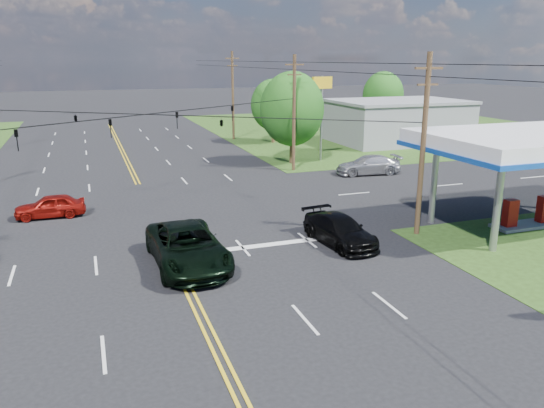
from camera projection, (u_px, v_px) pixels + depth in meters
name	position (u px, v px, depth m)	size (l,w,h in m)	color
ground	(152.00, 212.00, 32.65)	(280.00, 280.00, 0.00)	black
grass_ne	(380.00, 128.00, 72.99)	(46.00, 48.00, 0.03)	#243D13
stop_bar	(271.00, 245.00, 26.98)	(10.00, 0.50, 0.02)	silver
retail_ne	(397.00, 122.00, 59.89)	(14.00, 10.00, 4.40)	gray
gas_canopy	(536.00, 144.00, 28.58)	(12.20, 8.20, 5.35)	white
pole_se	(423.00, 144.00, 27.34)	(1.60, 0.28, 9.50)	#41321B
pole_ne	(294.00, 112.00, 43.71)	(1.60, 0.28, 9.50)	#41321B
pole_right_far	(233.00, 95.00, 60.92)	(1.60, 0.28, 10.00)	#41321B
span_wire_signals	(145.00, 114.00, 31.06)	(26.00, 18.00, 1.13)	black
power_lines	(147.00, 69.00, 28.56)	(26.04, 100.00, 0.64)	black
tree_right_a	(292.00, 109.00, 46.77)	(5.70, 5.70, 8.18)	#41321B
tree_right_b	(273.00, 105.00, 58.66)	(4.94, 4.94, 7.09)	#41321B
tree_far_r	(383.00, 95.00, 69.65)	(5.32, 5.32, 7.63)	#41321B
pickup_dkgreen	(188.00, 247.00, 24.03)	(3.03, 6.58, 1.83)	black
suv_black	(340.00, 230.00, 26.94)	(2.05, 5.03, 1.46)	black
sedan_red	(50.00, 206.00, 31.52)	(1.61, 4.00, 1.36)	maroon
sedan_far	(368.00, 165.00, 43.29)	(2.15, 5.28, 1.53)	#AAAAAF
polesign_ne	(322.00, 96.00, 47.72)	(2.11, 0.74, 7.68)	#A5A5AA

